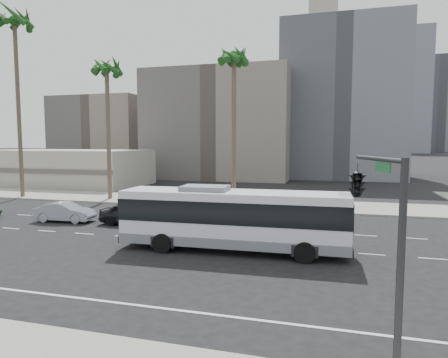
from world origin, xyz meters
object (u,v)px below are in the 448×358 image
(city_bus, at_px, (233,217))
(palm_mid, at_px, (107,71))
(palm_near, at_px, (234,60))
(palm_far, at_px, (15,25))
(car_b, at_px, (65,212))
(traffic_signal, at_px, (361,186))
(car_a, at_px, (131,214))

(city_bus, distance_m, palm_mid, 26.24)
(palm_near, distance_m, palm_mid, 13.82)
(palm_far, bearing_deg, city_bus, -27.57)
(car_b, relative_size, traffic_signal, 0.79)
(car_b, height_order, palm_mid, palm_mid)
(city_bus, relative_size, car_b, 2.81)
(car_b, height_order, palm_near, palm_near)
(car_b, xyz_separation_m, palm_near, (10.73, 10.51, 12.90))
(car_b, bearing_deg, palm_near, -50.57)
(car_a, height_order, palm_near, palm_near)
(car_a, relative_size, traffic_signal, 0.82)
(city_bus, height_order, palm_near, palm_near)
(palm_near, relative_size, palm_mid, 1.01)
(palm_near, bearing_deg, traffic_signal, -67.31)
(car_b, relative_size, palm_far, 0.22)
(car_b, height_order, traffic_signal, traffic_signal)
(city_bus, xyz_separation_m, palm_near, (-3.75, 14.95, 11.74))
(city_bus, distance_m, palm_far, 35.34)
(palm_near, xyz_separation_m, palm_mid, (-13.80, 0.78, -0.19))
(city_bus, xyz_separation_m, car_b, (-14.48, 4.44, -1.16))
(car_a, distance_m, car_b, 5.51)
(traffic_signal, relative_size, palm_mid, 0.38)
(city_bus, relative_size, palm_mid, 0.85)
(palm_near, xyz_separation_m, palm_far, (-23.90, -0.51, 4.88))
(car_b, xyz_separation_m, palm_mid, (-3.07, 11.28, 12.71))
(traffic_signal, distance_m, palm_mid, 35.12)
(car_b, bearing_deg, city_bus, -112.02)
(traffic_signal, xyz_separation_m, palm_far, (-33.79, 23.15, 13.74))
(traffic_signal, xyz_separation_m, palm_near, (-9.90, 23.66, 8.87))
(car_b, relative_size, palm_near, 0.30)
(car_a, relative_size, palm_near, 0.31)
(palm_far, bearing_deg, palm_near, 1.23)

